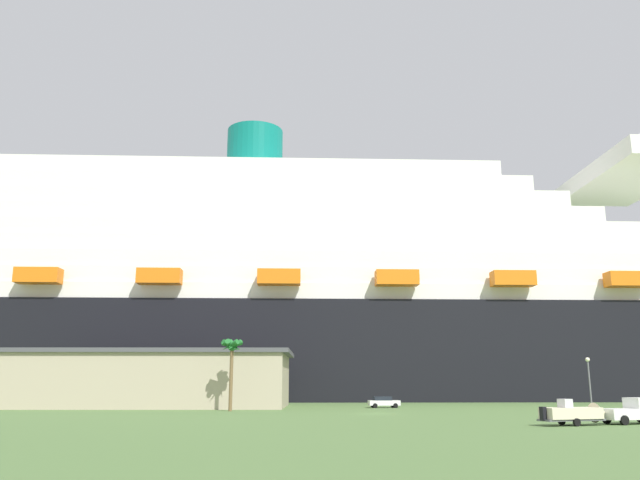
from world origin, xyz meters
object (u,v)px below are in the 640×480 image
(cruise_ship, at_px, (369,308))
(small_boat_on_trailer, at_px, (577,413))
(street_lamp, at_px, (589,375))
(parked_car_white_van, at_px, (384,402))
(palm_tree, at_px, (232,350))
(pickup_truck, at_px, (634,411))

(cruise_ship, relative_size, small_boat_on_trailer, 32.39)
(street_lamp, height_order, parked_car_white_van, street_lamp)
(cruise_ship, xyz_separation_m, palm_tree, (-26.31, -51.05, -11.47))
(palm_tree, bearing_deg, pickup_truck, -38.69)
(small_boat_on_trailer, height_order, parked_car_white_van, small_boat_on_trailer)
(small_boat_on_trailer, distance_m, street_lamp, 32.01)
(parked_car_white_van, bearing_deg, street_lamp, -25.65)
(pickup_truck, distance_m, small_boat_on_trailer, 5.93)
(cruise_ship, bearing_deg, small_boat_on_trailer, -87.28)
(cruise_ship, distance_m, palm_tree, 58.57)
(palm_tree, bearing_deg, street_lamp, -3.15)
(small_boat_on_trailer, relative_size, palm_tree, 0.79)
(small_boat_on_trailer, bearing_deg, palm_tree, 135.00)
(pickup_truck, bearing_deg, street_lamp, 69.16)
(palm_tree, height_order, street_lamp, palm_tree)
(cruise_ship, relative_size, parked_car_white_van, 51.51)
(street_lamp, bearing_deg, cruise_ship, 110.10)
(cruise_ship, height_order, pickup_truck, cruise_ship)
(cruise_ship, relative_size, palm_tree, 25.46)
(pickup_truck, height_order, street_lamp, street_lamp)
(palm_tree, xyz_separation_m, parked_car_white_van, (21.21, 9.34, -6.71))
(pickup_truck, relative_size, parked_car_white_van, 1.33)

